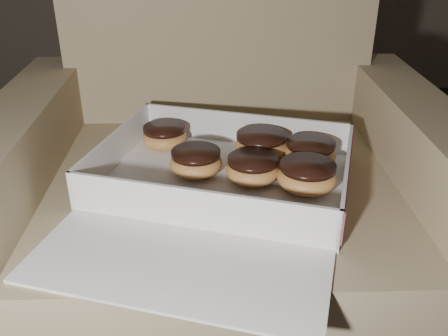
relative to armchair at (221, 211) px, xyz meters
name	(u,v)px	position (x,y,z in m)	size (l,w,h in m)	color
armchair	(221,211)	(0.00, 0.00, 0.00)	(0.83, 0.70, 0.87)	#937F5E
bakery_box	(219,187)	(-0.01, -0.13, 0.13)	(0.55, 0.60, 0.07)	white
donut_a	(196,162)	(-0.05, -0.07, 0.15)	(0.09, 0.09, 0.05)	#E69F50
donut_b	(261,145)	(0.08, -0.01, 0.15)	(0.10, 0.10, 0.05)	#E69F50
donut_c	(307,176)	(0.14, -0.13, 0.15)	(0.10, 0.10, 0.05)	#E69F50
donut_d	(165,136)	(-0.11, 0.05, 0.15)	(0.09, 0.09, 0.04)	#E69F50
donut_e	(310,152)	(0.16, -0.04, 0.15)	(0.10, 0.10, 0.05)	#E69F50
donut_f	(253,169)	(0.05, -0.10, 0.15)	(0.09, 0.09, 0.05)	#E69F50
crumb_a	(248,198)	(0.04, -0.16, 0.13)	(0.01, 0.01, 0.00)	black
crumb_b	(120,207)	(-0.17, -0.18, 0.13)	(0.01, 0.01, 0.00)	black
crumb_c	(162,208)	(-0.10, -0.18, 0.13)	(0.01, 0.01, 0.00)	black
crumb_d	(197,176)	(-0.04, -0.08, 0.13)	(0.01, 0.01, 0.00)	black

